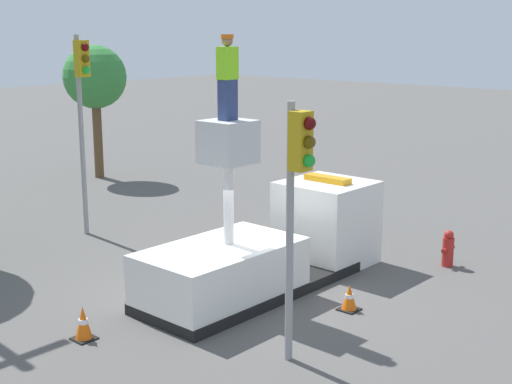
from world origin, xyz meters
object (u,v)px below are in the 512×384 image
at_px(traffic_light_pole, 297,182).
at_px(fire_hydrant, 448,249).
at_px(traffic_light_across, 82,96).
at_px(traffic_cone_curbside, 349,298).
at_px(tree_right_bg, 95,78).
at_px(worker, 228,78).
at_px(traffic_cone_rear, 83,324).
at_px(bucket_truck, 271,249).

bearing_deg(traffic_light_pole, fire_hydrant, 4.12).
bearing_deg(traffic_light_across, traffic_cone_curbside, -88.40).
distance_m(fire_hydrant, tree_right_bg, 16.21).
height_order(traffic_cone_curbside, tree_right_bg, tree_right_bg).
xyz_separation_m(worker, traffic_cone_rear, (-3.33, 0.67, -4.53)).
relative_size(traffic_cone_curbside, tree_right_bg, 0.11).
height_order(traffic_cone_rear, traffic_cone_curbside, traffic_cone_rear).
bearing_deg(traffic_cone_curbside, worker, 119.60).
bearing_deg(fire_hydrant, worker, 155.45).
distance_m(worker, traffic_cone_curbside, 5.28).
distance_m(traffic_light_across, traffic_cone_curbside, 9.71).
distance_m(bucket_truck, worker, 4.22).
bearing_deg(bucket_truck, traffic_cone_rear, 171.93).
bearing_deg(traffic_light_across, fire_hydrant, -64.66).
height_order(traffic_light_across, fire_hydrant, traffic_light_across).
height_order(traffic_light_pole, traffic_light_across, traffic_light_across).
height_order(bucket_truck, tree_right_bg, tree_right_bg).
distance_m(worker, tree_right_bg, 14.77).
relative_size(worker, tree_right_bg, 0.33).
distance_m(bucket_truck, traffic_light_across, 7.39).
bearing_deg(worker, bucket_truck, 0.00).
bearing_deg(traffic_cone_curbside, bucket_truck, 87.49).
bearing_deg(tree_right_bg, traffic_cone_rear, -127.08).
bearing_deg(traffic_light_pole, worker, 65.20).
bearing_deg(bucket_truck, traffic_light_pole, -133.13).
xyz_separation_m(bucket_truck, traffic_light_pole, (-2.75, -2.93, 2.43)).
bearing_deg(traffic_light_across, worker, -98.89).
xyz_separation_m(fire_hydrant, tree_right_bg, (0.89, 15.80, 3.52)).
relative_size(bucket_truck, tree_right_bg, 1.25).
bearing_deg(tree_right_bg, worker, -115.11).
distance_m(worker, traffic_cone_rear, 5.66).
bearing_deg(traffic_light_pole, traffic_cone_rear, 118.68).
height_order(bucket_truck, traffic_cone_curbside, bucket_truck).
bearing_deg(traffic_light_across, tree_right_bg, 52.02).
xyz_separation_m(traffic_light_across, fire_hydrant, (4.32, -9.12, -3.56)).
bearing_deg(traffic_cone_rear, worker, -11.38).
bearing_deg(traffic_light_pole, traffic_cone_curbside, 13.95).
distance_m(traffic_cone_rear, traffic_cone_curbside, 5.48).
relative_size(bucket_truck, worker, 3.79).
relative_size(traffic_cone_rear, tree_right_bg, 0.13).
height_order(worker, traffic_cone_rear, worker).
bearing_deg(tree_right_bg, traffic_light_across, -127.98).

